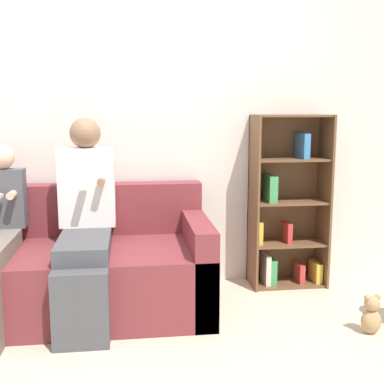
{
  "coord_description": "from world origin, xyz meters",
  "views": [
    {
      "loc": [
        0.03,
        -2.71,
        1.37
      ],
      "look_at": [
        0.46,
        0.62,
        0.81
      ],
      "focal_mm": 45.0,
      "sensor_mm": 36.0,
      "label": 1
    }
  ],
  "objects_px": {
    "adult_seated": "(85,217)",
    "bookshelf": "(286,207)",
    "couch": "(78,270)",
    "teddy_bear": "(371,315)"
  },
  "relations": [
    {
      "from": "adult_seated",
      "to": "bookshelf",
      "type": "height_order",
      "value": "bookshelf"
    },
    {
      "from": "couch",
      "to": "bookshelf",
      "type": "height_order",
      "value": "bookshelf"
    },
    {
      "from": "couch",
      "to": "teddy_bear",
      "type": "relative_size",
      "value": 7.03
    },
    {
      "from": "adult_seated",
      "to": "bookshelf",
      "type": "bearing_deg",
      "value": 15.97
    },
    {
      "from": "couch",
      "to": "teddy_bear",
      "type": "xyz_separation_m",
      "value": [
        1.85,
        -0.61,
        -0.17
      ]
    },
    {
      "from": "adult_seated",
      "to": "teddy_bear",
      "type": "bearing_deg",
      "value": -16.24
    },
    {
      "from": "bookshelf",
      "to": "teddy_bear",
      "type": "relative_size",
      "value": 5.27
    },
    {
      "from": "couch",
      "to": "bookshelf",
      "type": "distance_m",
      "value": 1.66
    },
    {
      "from": "bookshelf",
      "to": "teddy_bear",
      "type": "height_order",
      "value": "bookshelf"
    },
    {
      "from": "bookshelf",
      "to": "adult_seated",
      "type": "bearing_deg",
      "value": -164.03
    }
  ]
}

